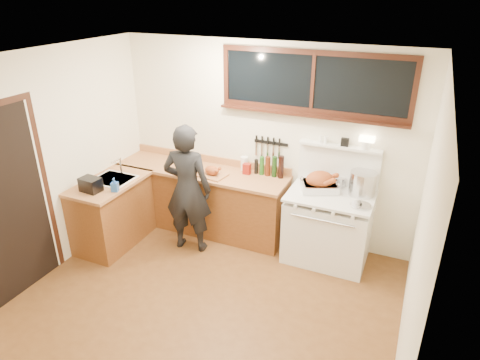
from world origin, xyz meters
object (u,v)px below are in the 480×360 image
at_px(vintage_stove, 328,226).
at_px(roast_turkey, 320,183).
at_px(man, 188,189).
at_px(cutting_board, 212,172).

bearing_deg(vintage_stove, roast_turkey, 159.18).
height_order(man, roast_turkey, man).
bearing_deg(cutting_board, vintage_stove, 3.18).
distance_m(vintage_stove, cutting_board, 1.64).
xyz_separation_m(vintage_stove, roast_turkey, (-0.16, 0.06, 0.53)).
xyz_separation_m(vintage_stove, cutting_board, (-1.56, -0.09, 0.49)).
bearing_deg(man, vintage_stove, 15.90).
relative_size(man, cutting_board, 4.16).
xyz_separation_m(vintage_stove, man, (-1.71, -0.49, 0.38)).
bearing_deg(roast_turkey, vintage_stove, -20.82).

